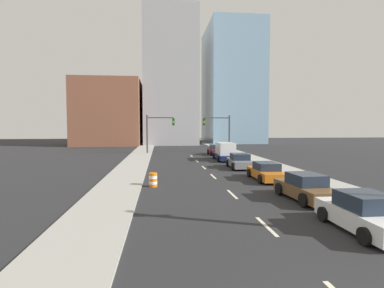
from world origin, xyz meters
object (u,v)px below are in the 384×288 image
object	(u,v)px
sedan_white	(365,214)
sedan_brown	(306,188)
box_truck_navy	(225,152)
sedan_orange	(266,172)
traffic_signal_left	(155,129)
sedan_maroon	(216,150)
traffic_signal_right	(221,129)
sedan_gray	(240,161)
traffic_barrel	(153,180)

from	to	relation	value
sedan_white	sedan_brown	size ratio (longest dim) A/B	0.94
box_truck_navy	sedan_orange	bearing A→B (deg)	-87.21
traffic_signal_left	sedan_maroon	xyz separation A→B (m)	(8.78, -2.62, -3.12)
traffic_signal_right	box_truck_navy	xyz separation A→B (m)	(-1.56, -9.69, -2.77)
sedan_brown	sedan_maroon	size ratio (longest dim) A/B	0.98
traffic_signal_left	sedan_white	world-z (taller)	traffic_signal_left
traffic_signal_left	traffic_signal_right	size ratio (longest dim) A/B	1.00
box_truck_navy	sedan_maroon	xyz separation A→B (m)	(0.24, 7.07, -0.34)
sedan_gray	sedan_orange	bearing A→B (deg)	-84.72
traffic_signal_right	sedan_white	xyz separation A→B (m)	(-1.46, -34.58, -3.10)
traffic_signal_left	sedan_gray	size ratio (longest dim) A/B	1.25
traffic_signal_right	traffic_signal_left	bearing A→B (deg)	180.00
sedan_orange	traffic_signal_right	bearing A→B (deg)	87.90
sedan_orange	box_truck_navy	size ratio (longest dim) A/B	0.77
traffic_barrel	sedan_gray	xyz separation A→B (m)	(8.30, 8.32, 0.19)
sedan_brown	sedan_orange	distance (m)	6.29
sedan_white	sedan_orange	distance (m)	11.33
traffic_barrel	sedan_white	world-z (taller)	sedan_white
traffic_signal_left	sedan_brown	world-z (taller)	traffic_signal_left
sedan_gray	sedan_brown	bearing A→B (deg)	-86.04
sedan_maroon	traffic_signal_left	bearing A→B (deg)	163.66
sedan_orange	sedan_maroon	size ratio (longest dim) A/B	1.02
traffic_barrel	box_truck_navy	distance (m)	17.41
traffic_signal_right	sedan_orange	distance (m)	23.50
sedan_white	sedan_maroon	distance (m)	31.96
traffic_barrel	sedan_orange	distance (m)	8.76
traffic_signal_right	sedan_brown	xyz separation A→B (m)	(-1.33, -29.54, -3.11)
traffic_signal_left	box_truck_navy	distance (m)	13.21
sedan_white	box_truck_navy	size ratio (longest dim) A/B	0.70
sedan_maroon	sedan_brown	bearing A→B (deg)	-89.78
traffic_signal_left	sedan_gray	world-z (taller)	traffic_signal_left
sedan_white	sedan_maroon	bearing A→B (deg)	89.86
traffic_barrel	sedan_gray	world-z (taller)	sedan_gray
sedan_brown	sedan_maroon	bearing A→B (deg)	86.86
sedan_orange	sedan_maroon	xyz separation A→B (m)	(-0.00, 20.63, 0.04)
sedan_maroon	box_truck_navy	bearing A→B (deg)	-91.73
traffic_signal_left	sedan_brown	size ratio (longest dim) A/B	1.28
sedan_brown	sedan_white	bearing A→B (deg)	-94.65
box_truck_navy	sedan_brown	bearing A→B (deg)	-87.60
traffic_barrel	sedan_orange	xyz separation A→B (m)	(8.59, 1.71, 0.15)
box_truck_navy	sedan_maroon	size ratio (longest dim) A/B	1.32
traffic_signal_left	sedan_orange	size ratio (longest dim) A/B	1.24
traffic_signal_left	traffic_signal_right	world-z (taller)	same
sedan_orange	traffic_barrel	bearing A→B (deg)	-167.62
traffic_signal_right	sedan_gray	xyz separation A→B (m)	(-1.60, -16.64, -3.12)
sedan_white	sedan_maroon	size ratio (longest dim) A/B	0.92
sedan_brown	sedan_gray	bearing A→B (deg)	88.09
traffic_signal_left	traffic_signal_right	xyz separation A→B (m)	(10.09, 0.00, 0.00)
sedan_orange	box_truck_navy	bearing A→B (deg)	92.17
sedan_orange	sedan_maroon	distance (m)	20.63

